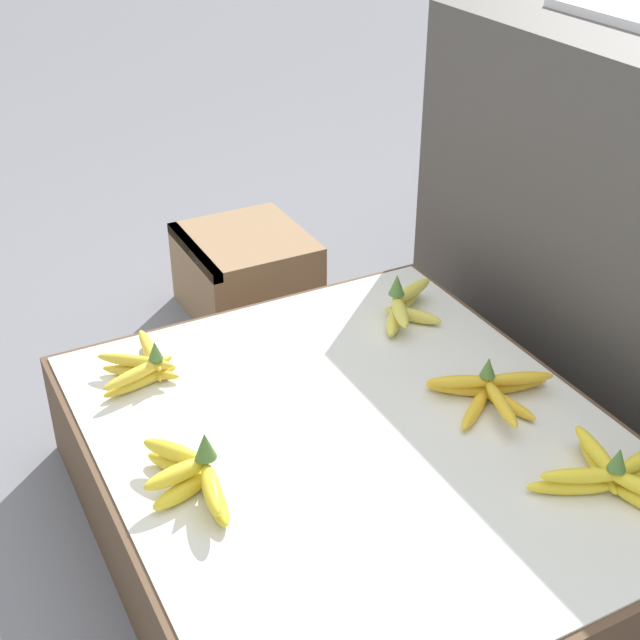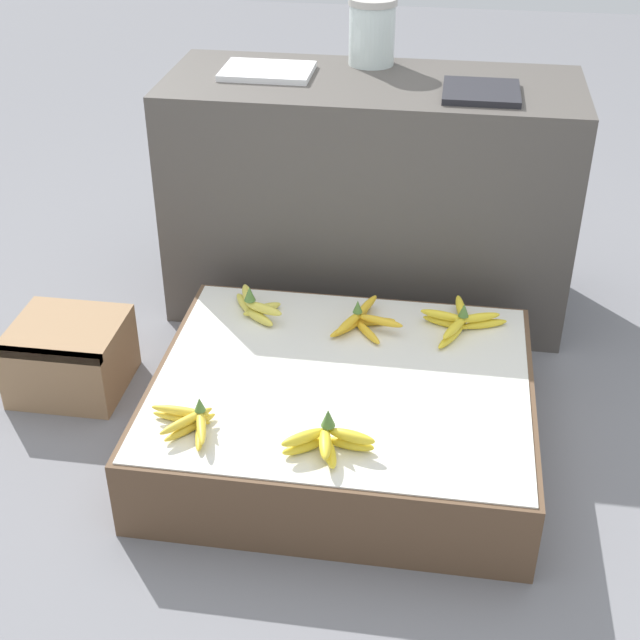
% 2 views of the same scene
% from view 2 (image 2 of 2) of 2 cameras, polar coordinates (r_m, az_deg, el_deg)
% --- Properties ---
extents(ground_plane, '(10.00, 10.00, 0.00)m').
position_cam_2_polar(ground_plane, '(2.40, 1.39, -7.91)').
color(ground_plane, slate).
extents(display_platform, '(0.96, 0.82, 0.22)m').
position_cam_2_polar(display_platform, '(2.33, 1.43, -5.87)').
color(display_platform, brown).
rests_on(display_platform, ground_plane).
extents(back_vendor_table, '(1.25, 0.50, 0.74)m').
position_cam_2_polar(back_vendor_table, '(2.86, 3.16, 7.91)').
color(back_vendor_table, '#4C4742').
rests_on(back_vendor_table, ground_plane).
extents(wooden_crate, '(0.31, 0.28, 0.21)m').
position_cam_2_polar(wooden_crate, '(2.64, -15.70, -2.24)').
color(wooden_crate, '#997551').
rests_on(wooden_crate, ground_plane).
extents(banana_bunch_front_left, '(0.17, 0.15, 0.08)m').
position_cam_2_polar(banana_bunch_front_left, '(2.11, -8.29, -6.41)').
color(banana_bunch_front_left, gold).
rests_on(banana_bunch_front_left, display_platform).
extents(banana_bunch_front_midleft, '(0.22, 0.12, 0.10)m').
position_cam_2_polar(banana_bunch_front_midleft, '(2.02, 0.48, -7.74)').
color(banana_bunch_front_midleft, yellow).
rests_on(banana_bunch_front_midleft, display_platform).
extents(banana_bunch_back_left, '(0.17, 0.17, 0.10)m').
position_cam_2_polar(banana_bunch_back_left, '(2.51, -4.20, 0.93)').
color(banana_bunch_back_left, '#DBCC4C').
rests_on(banana_bunch_back_left, display_platform).
extents(banana_bunch_back_midleft, '(0.20, 0.22, 0.08)m').
position_cam_2_polar(banana_bunch_back_midleft, '(2.46, 2.79, 0.03)').
color(banana_bunch_back_midleft, gold).
rests_on(banana_bunch_back_midleft, display_platform).
extents(banana_bunch_back_midright, '(0.25, 0.25, 0.09)m').
position_cam_2_polar(banana_bunch_back_midright, '(2.47, 8.96, -0.02)').
color(banana_bunch_back_midright, yellow).
rests_on(banana_bunch_back_midright, display_platform).
extents(glass_jar, '(0.15, 0.15, 0.20)m').
position_cam_2_polar(glass_jar, '(2.87, 3.35, 17.97)').
color(glass_jar, silver).
rests_on(glass_jar, back_vendor_table).
extents(foam_tray_white, '(0.27, 0.20, 0.02)m').
position_cam_2_polar(foam_tray_white, '(2.79, -3.39, 15.61)').
color(foam_tray_white, white).
rests_on(foam_tray_white, back_vendor_table).
extents(foam_tray_dark, '(0.22, 0.22, 0.02)m').
position_cam_2_polar(foam_tray_dark, '(2.64, 10.28, 14.18)').
color(foam_tray_dark, '#232328').
rests_on(foam_tray_dark, back_vendor_table).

